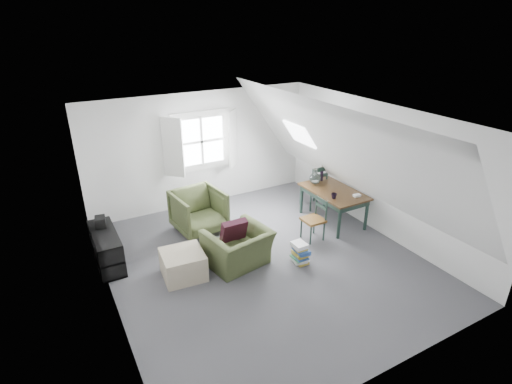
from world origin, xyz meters
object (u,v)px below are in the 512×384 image
media_shelf (107,250)px  armchair_near (238,264)px  dining_chair_near (315,219)px  dining_table (334,195)px  dining_chair_far (314,185)px  armchair_far (200,230)px  ottoman (183,264)px  magazine_stack (300,253)px

media_shelf → armchair_near: bearing=-30.0°
dining_chair_near → dining_table: bearing=118.9°
dining_chair_far → dining_chair_near: bearing=71.4°
dining_chair_far → dining_chair_near: size_ratio=1.23×
armchair_near → media_shelf: 2.24m
armchair_far → media_shelf: size_ratio=0.79×
armchair_near → ottoman: ottoman is taller
ottoman → magazine_stack: bearing=-17.8°
dining_chair_near → media_shelf: 3.74m
armchair_far → media_shelf: bearing=-175.7°
armchair_near → ottoman: (-0.93, 0.13, 0.22)m
armchair_near → dining_table: size_ratio=0.72×
armchair_near → dining_table: dining_table is taller
dining_chair_near → media_shelf: dining_chair_near is taller
ottoman → dining_chair_far: dining_chair_far is taller
ottoman → dining_chair_near: 2.59m
magazine_stack → dining_chair_far: bearing=47.7°
armchair_far → ottoman: ottoman is taller
armchair_far → magazine_stack: size_ratio=2.44×
armchair_far → dining_chair_far: size_ratio=0.93×
dining_chair_far → media_shelf: dining_chair_far is taller
dining_chair_far → magazine_stack: bearing=65.4°
ottoman → media_shelf: size_ratio=0.56×
media_shelf → dining_chair_far: bearing=0.6°
media_shelf → dining_chair_near: bearing=-16.5°
armchair_near → media_shelf: media_shelf is taller
dining_chair_far → armchair_far: bearing=12.6°
armchair_near → dining_chair_far: dining_chair_far is taller
ottoman → dining_table: 3.38m
media_shelf → magazine_stack: size_ratio=3.10×
dining_chair_far → magazine_stack: 2.28m
dining_chair_far → dining_table: bearing=102.6°
dining_table → dining_chair_far: bearing=89.4°
ottoman → dining_chair_far: size_ratio=0.66×
dining_table → magazine_stack: (-1.45, -0.94, -0.41)m
dining_table → armchair_far: bearing=163.8°
armchair_near → ottoman: size_ratio=1.53×
dining_chair_far → dining_chair_near: dining_chair_far is taller
armchair_near → magazine_stack: size_ratio=2.65×
dining_table → media_shelf: size_ratio=1.18×
ottoman → armchair_near: bearing=-8.0°
dining_chair_near → magazine_stack: 0.92m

